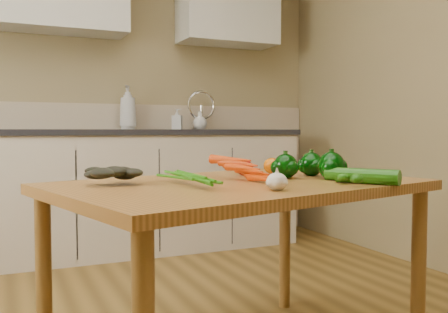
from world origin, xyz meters
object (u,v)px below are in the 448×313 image
object	(u,v)px
soap_bottle_b	(177,119)
tomato_c	(286,165)
soap_bottle_c	(200,120)
pepper_a	(285,166)
pepper_b	(311,164)
zucchini_b	(367,176)
garlic_bulb	(277,182)
pepper_c	(331,166)
table	(239,203)
tomato_b	(272,166)
leafy_greens	(117,171)
zucchini_a	(353,175)
tomato_a	(244,168)
soap_bottle_a	(128,108)
carrot_bunch	(227,173)

from	to	relation	value
soap_bottle_b	tomato_c	distance (m)	1.89
soap_bottle_c	pepper_a	distance (m)	2.14
pepper_b	zucchini_b	world-z (taller)	pepper_b
soap_bottle_b	garlic_bulb	world-z (taller)	soap_bottle_b
pepper_c	soap_bottle_c	bearing A→B (deg)	81.97
zucchini_b	table	bearing A→B (deg)	145.41
garlic_bulb	tomato_b	size ratio (longest dim) A/B	0.88
soap_bottle_c	garlic_bulb	distance (m)	2.52
leafy_greens	tomato_c	bearing A→B (deg)	8.81
table	zucchini_a	distance (m)	0.43
leafy_greens	tomato_a	world-z (taller)	leafy_greens
soap_bottle_c	leafy_greens	bearing A→B (deg)	-62.16
soap_bottle_c	zucchini_a	world-z (taller)	soap_bottle_c
soap_bottle_a	garlic_bulb	bearing A→B (deg)	-64.59
soap_bottle_c	leafy_greens	world-z (taller)	soap_bottle_c
zucchini_b	pepper_c	bearing A→B (deg)	92.00
soap_bottle_c	tomato_c	size ratio (longest dim) A/B	1.81
soap_bottle_b	pepper_a	size ratio (longest dim) A/B	1.71
zucchini_a	table	bearing A→B (deg)	156.39
table	tomato_a	size ratio (longest dim) A/B	20.38
leafy_greens	tomato_c	size ratio (longest dim) A/B	2.30
leafy_greens	tomato_a	distance (m)	0.57
soap_bottle_c	tomato_c	distance (m)	1.95
soap_bottle_a	soap_bottle_b	xyz separation A→B (m)	(0.37, -0.07, -0.09)
soap_bottle_a	tomato_c	world-z (taller)	soap_bottle_a
table	pepper_a	size ratio (longest dim) A/B	15.47
table	zucchini_a	size ratio (longest dim) A/B	6.98
pepper_b	tomato_a	world-z (taller)	pepper_b
soap_bottle_c	tomato_a	world-z (taller)	soap_bottle_c
soap_bottle_a	zucchini_b	world-z (taller)	soap_bottle_a
pepper_a	garlic_bulb	bearing A→B (deg)	-124.92
leafy_greens	pepper_b	xyz separation A→B (m)	(0.81, -0.01, 0.00)
table	tomato_c	xyz separation A→B (m)	(0.33, 0.21, 0.12)
pepper_c	zucchini_b	bearing A→B (deg)	-88.00
tomato_c	tomato_a	bearing A→B (deg)	-179.60
table	soap_bottle_b	distance (m)	2.16
carrot_bunch	zucchini_b	bearing A→B (deg)	-45.43
soap_bottle_a	zucchini_a	xyz separation A→B (m)	(0.29, -2.32, -0.34)
soap_bottle_a	table	bearing A→B (deg)	-64.66
soap_bottle_c	zucchini_b	xyz separation A→B (m)	(-0.30, -2.38, -0.24)
soap_bottle_c	tomato_b	size ratio (longest dim) A/B	1.96
carrot_bunch	pepper_b	world-z (taller)	pepper_b
pepper_a	tomato_b	size ratio (longest dim) A/B	1.27
tomato_a	tomato_b	world-z (taller)	tomato_b
carrot_bunch	tomato_c	distance (m)	0.43
table	soap_bottle_a	bearing A→B (deg)	73.78
tomato_b	pepper_b	bearing A→B (deg)	-58.93
soap_bottle_b	tomato_b	world-z (taller)	soap_bottle_b
pepper_b	garlic_bulb	bearing A→B (deg)	-135.46
pepper_a	carrot_bunch	bearing A→B (deg)	-171.65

